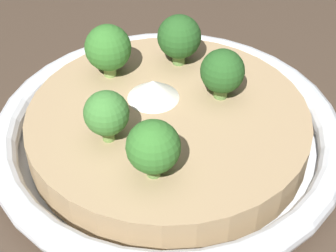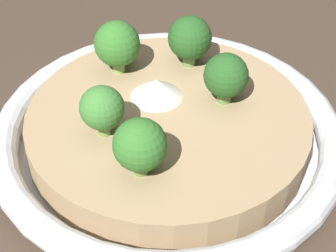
{
  "view_description": "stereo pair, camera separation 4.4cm",
  "coord_description": "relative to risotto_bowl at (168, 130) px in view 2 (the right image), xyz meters",
  "views": [
    {
      "loc": [
        -0.31,
        -0.14,
        0.32
      ],
      "look_at": [
        0.0,
        0.0,
        0.02
      ],
      "focal_mm": 55.0,
      "sensor_mm": 36.0,
      "label": 1
    },
    {
      "loc": [
        -0.29,
        -0.18,
        0.32
      ],
      "look_at": [
        0.0,
        0.0,
        0.02
      ],
      "focal_mm": 55.0,
      "sensor_mm": 36.0,
      "label": 2
    }
  ],
  "objects": [
    {
      "name": "broccoli_back_left",
      "position": [
        -0.05,
        0.03,
        0.05
      ],
      "size": [
        0.04,
        0.04,
        0.04
      ],
      "color": "#759E4C",
      "rests_on": "risotto_bowl"
    },
    {
      "name": "ground_plane",
      "position": [
        0.0,
        0.0,
        -0.02
      ],
      "size": [
        6.0,
        6.0,
        0.0
      ],
      "primitive_type": "plane",
      "color": "#47382B"
    },
    {
      "name": "broccoli_left",
      "position": [
        -0.07,
        -0.02,
        0.05
      ],
      "size": [
        0.04,
        0.04,
        0.05
      ],
      "color": "#668E47",
      "rests_on": "risotto_bowl"
    },
    {
      "name": "broccoli_right",
      "position": [
        0.07,
        0.02,
        0.05
      ],
      "size": [
        0.04,
        0.04,
        0.05
      ],
      "color": "#668E47",
      "rests_on": "risotto_bowl"
    },
    {
      "name": "broccoli_back_right",
      "position": [
        0.03,
        0.07,
        0.05
      ],
      "size": [
        0.04,
        0.04,
        0.05
      ],
      "color": "#84A856",
      "rests_on": "risotto_bowl"
    },
    {
      "name": "risotto_bowl",
      "position": [
        0.0,
        0.0,
        0.0
      ],
      "size": [
        0.3,
        0.3,
        0.04
      ],
      "color": "silver",
      "rests_on": "ground_plane"
    },
    {
      "name": "cheese_sprinkle",
      "position": [
        0.01,
        0.02,
        0.03
      ],
      "size": [
        0.05,
        0.05,
        0.02
      ],
      "color": "white",
      "rests_on": "risotto_bowl"
    },
    {
      "name": "broccoli_front_right",
      "position": [
        0.04,
        -0.03,
        0.05
      ],
      "size": [
        0.04,
        0.04,
        0.05
      ],
      "color": "#668E47",
      "rests_on": "risotto_bowl"
    }
  ]
}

